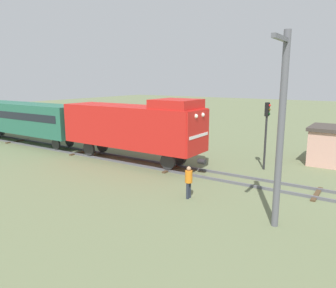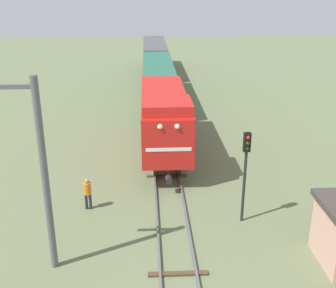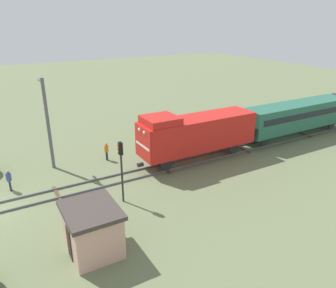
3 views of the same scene
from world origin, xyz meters
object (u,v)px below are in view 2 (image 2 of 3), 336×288
(passenger_car_leading, at_px, (158,77))
(catenary_mast, at_px, (43,173))
(locomotive, at_px, (164,115))
(worker_by_signal, at_px, (88,191))
(traffic_signal_mid, at_px, (246,161))
(passenger_car_trailing, at_px, (155,53))

(passenger_car_leading, bearing_deg, catenary_mast, -101.43)
(locomotive, height_order, worker_by_signal, locomotive)
(locomotive, bearing_deg, worker_by_signal, -120.76)
(locomotive, height_order, traffic_signal_mid, locomotive)
(passenger_car_trailing, bearing_deg, locomotive, -90.00)
(locomotive, xyz_separation_m, catenary_mast, (-5.06, -11.70, 1.42))
(passenger_car_leading, xyz_separation_m, traffic_signal_mid, (3.40, -21.95, 0.62))
(passenger_car_leading, relative_size, catenary_mast, 1.77)
(traffic_signal_mid, height_order, catenary_mast, catenary_mast)
(passenger_car_leading, distance_m, passenger_car_trailing, 14.60)
(locomotive, height_order, passenger_car_leading, locomotive)
(passenger_car_trailing, relative_size, traffic_signal_mid, 3.08)
(locomotive, height_order, catenary_mast, catenary_mast)
(worker_by_signal, distance_m, catenary_mast, 5.70)
(catenary_mast, bearing_deg, passenger_car_leading, 78.57)
(traffic_signal_mid, relative_size, catenary_mast, 0.58)
(traffic_signal_mid, xyz_separation_m, worker_by_signal, (-7.60, 1.55, -2.15))
(locomotive, distance_m, passenger_car_trailing, 27.94)
(worker_by_signal, bearing_deg, passenger_car_trailing, 114.56)
(passenger_car_leading, height_order, traffic_signal_mid, traffic_signal_mid)
(passenger_car_trailing, relative_size, catenary_mast, 1.77)
(traffic_signal_mid, xyz_separation_m, catenary_mast, (-8.46, -3.09, 1.05))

